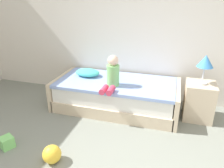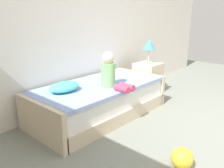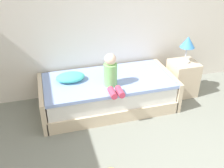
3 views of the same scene
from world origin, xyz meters
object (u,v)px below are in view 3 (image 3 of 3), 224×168
(child_figure, at_px, (111,74))
(pillow, at_px, (70,77))
(bed, at_px, (108,93))
(table_lamp, at_px, (188,43))
(nightstand, at_px, (182,78))

(child_figure, height_order, pillow, child_figure)
(bed, height_order, child_figure, child_figure)
(bed, distance_m, table_lamp, 1.52)
(nightstand, xyz_separation_m, child_figure, (-1.35, -0.27, 0.40))
(nightstand, xyz_separation_m, table_lamp, (0.00, 0.00, 0.64))
(table_lamp, bearing_deg, pillow, 178.23)
(table_lamp, xyz_separation_m, pillow, (-1.91, 0.06, -0.37))
(table_lamp, relative_size, child_figure, 0.88)
(table_lamp, distance_m, pillow, 1.95)
(bed, height_order, table_lamp, table_lamp)
(nightstand, bearing_deg, bed, -178.27)
(bed, height_order, pillow, pillow)
(bed, bearing_deg, pillow, 169.92)
(pillow, bearing_deg, child_figure, -30.47)
(table_lamp, height_order, pillow, table_lamp)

